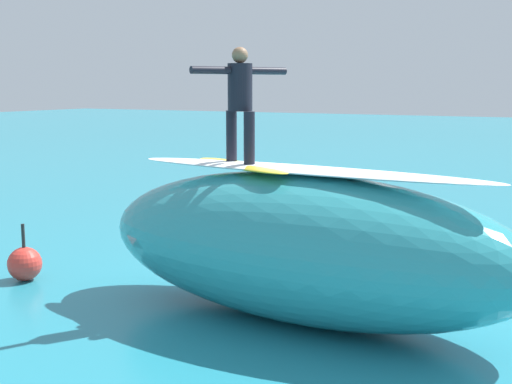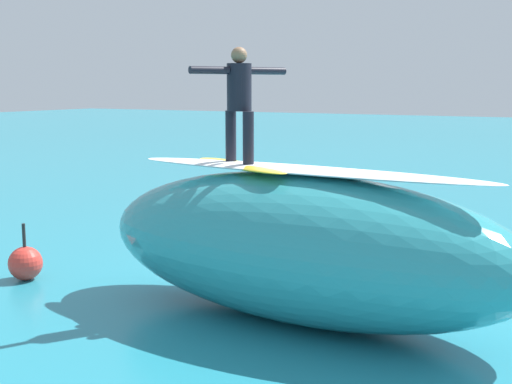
{
  "view_description": "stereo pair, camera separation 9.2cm",
  "coord_description": "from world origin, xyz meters",
  "px_view_note": "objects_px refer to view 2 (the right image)",
  "views": [
    {
      "loc": [
        -4.19,
        9.7,
        3.05
      ],
      "look_at": [
        0.81,
        0.57,
        1.42
      ],
      "focal_mm": 47.95,
      "sensor_mm": 36.0,
      "label": 1
    },
    {
      "loc": [
        -4.27,
        9.65,
        3.05
      ],
      "look_at": [
        0.81,
        0.57,
        1.42
      ],
      "focal_mm": 47.95,
      "sensor_mm": 36.0,
      "label": 2
    }
  ],
  "objects_px": {
    "surfboard_riding": "(239,165)",
    "surfboard_paddling": "(269,259)",
    "surfer_paddling": "(264,251)",
    "surfer_riding": "(239,96)",
    "buoy_marker": "(25,263)"
  },
  "relations": [
    {
      "from": "surfboard_paddling",
      "to": "surfer_paddling",
      "type": "relative_size",
      "value": 1.11
    },
    {
      "from": "surfer_riding",
      "to": "surfer_paddling",
      "type": "xyz_separation_m",
      "value": [
        0.85,
        -2.25,
        -2.7
      ]
    },
    {
      "from": "surfboard_paddling",
      "to": "surfboard_riding",
      "type": "bearing_deg",
      "value": -148.46
    },
    {
      "from": "surfboard_riding",
      "to": "surfer_paddling",
      "type": "distance_m",
      "value": 2.98
    },
    {
      "from": "surfboard_riding",
      "to": "surfer_paddling",
      "type": "relative_size",
      "value": 1.26
    },
    {
      "from": "buoy_marker",
      "to": "surfer_paddling",
      "type": "bearing_deg",
      "value": -135.06
    },
    {
      "from": "surfer_paddling",
      "to": "surfboard_riding",
      "type": "bearing_deg",
      "value": -146.83
    },
    {
      "from": "surfboard_paddling",
      "to": "buoy_marker",
      "type": "bearing_deg",
      "value": 148.48
    },
    {
      "from": "surfer_paddling",
      "to": "buoy_marker",
      "type": "xyz_separation_m",
      "value": [
        2.78,
        2.77,
        0.06
      ]
    },
    {
      "from": "surfboard_riding",
      "to": "surfboard_paddling",
      "type": "height_order",
      "value": "surfboard_riding"
    },
    {
      "from": "surfer_riding",
      "to": "surfboard_paddling",
      "type": "height_order",
      "value": "surfer_riding"
    },
    {
      "from": "surfboard_paddling",
      "to": "buoy_marker",
      "type": "height_order",
      "value": "buoy_marker"
    },
    {
      "from": "surfboard_riding",
      "to": "surfboard_paddling",
      "type": "bearing_deg",
      "value": -42.2
    },
    {
      "from": "surfboard_paddling",
      "to": "buoy_marker",
      "type": "xyz_separation_m",
      "value": [
        2.81,
        2.9,
        0.23
      ]
    },
    {
      "from": "surfer_riding",
      "to": "surfboard_paddling",
      "type": "bearing_deg",
      "value": -42.2
    }
  ]
}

